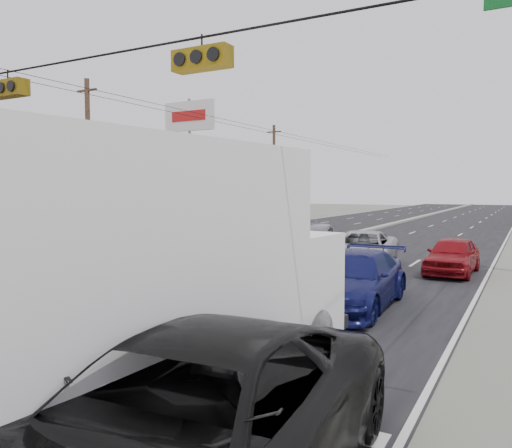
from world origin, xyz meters
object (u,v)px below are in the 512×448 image
(utility_pole_left_c, at_px, (274,172))
(queue_car_e, at_px, (452,256))
(black_suv, at_px, (187,430))
(oncoming_near, at_px, (129,241))
(box_truck, at_px, (165,269))
(queue_car_a, at_px, (290,254))
(queue_car_c, at_px, (362,250))
(queue_car_d, at_px, (353,280))
(pole_sign_mid, at_px, (76,164))
(oncoming_far, at_px, (298,230))
(queue_car_b, at_px, (263,273))
(pole_sign_billboard, at_px, (189,124))
(pole_sign_far, at_px, (245,179))
(red_sedan, at_px, (136,283))
(utility_pole_left_b, at_px, (89,160))
(tree_left_far, at_px, (278,187))

(utility_pole_left_c, distance_m, queue_car_e, 33.90)
(black_suv, relative_size, oncoming_near, 1.15)
(box_truck, height_order, queue_car_a, box_truck)
(queue_car_e, height_order, oncoming_near, oncoming_near)
(box_truck, relative_size, queue_car_c, 1.48)
(queue_car_d, height_order, oncoming_near, oncoming_near)
(black_suv, distance_m, queue_car_e, 16.78)
(utility_pole_left_c, distance_m, black_suv, 47.88)
(queue_car_c, relative_size, queue_car_d, 1.02)
(utility_pole_left_c, height_order, pole_sign_mid, utility_pole_left_c)
(utility_pole_left_c, xyz_separation_m, oncoming_far, (11.10, -18.57, -4.28))
(queue_car_d, bearing_deg, oncoming_far, 117.95)
(black_suv, bearing_deg, queue_car_b, 109.86)
(utility_pole_left_c, relative_size, pole_sign_billboard, 0.91)
(pole_sign_far, relative_size, black_suv, 0.93)
(black_suv, relative_size, queue_car_e, 1.52)
(queue_car_c, bearing_deg, red_sedan, -117.06)
(box_truck, distance_m, oncoming_near, 17.04)
(utility_pole_left_c, relative_size, queue_car_a, 2.40)
(red_sedan, bearing_deg, utility_pole_left_c, 117.25)
(box_truck, xyz_separation_m, queue_car_a, (-3.45, 12.04, -1.35))
(queue_car_d, height_order, oncoming_far, oncoming_far)
(queue_car_d, bearing_deg, red_sedan, -155.95)
(black_suv, height_order, queue_car_b, black_suv)
(pole_sign_billboard, height_order, oncoming_far, pole_sign_billboard)
(utility_pole_left_b, distance_m, black_suv, 27.79)
(queue_car_a, height_order, queue_car_d, queue_car_d)
(pole_sign_billboard, xyz_separation_m, queue_car_a, (17.26, -16.61, -8.16))
(utility_pole_left_b, distance_m, pole_sign_mid, 5.41)
(utility_pole_left_b, xyz_separation_m, oncoming_near, (6.65, -3.69, -4.29))
(red_sedan, bearing_deg, pole_sign_mid, 148.69)
(pole_sign_far, distance_m, black_suv, 49.45)
(pole_sign_billboard, bearing_deg, queue_car_b, -48.80)
(pole_sign_billboard, xyz_separation_m, queue_car_d, (21.50, -21.44, -8.09))
(pole_sign_mid, bearing_deg, queue_car_b, -27.83)
(utility_pole_left_b, xyz_separation_m, red_sedan, (13.90, -11.12, -4.48))
(pole_sign_mid, height_order, black_suv, pole_sign_mid)
(pole_sign_billboard, height_order, queue_car_a, pole_sign_billboard)
(oncoming_far, bearing_deg, oncoming_near, 73.12)
(pole_sign_billboard, xyz_separation_m, oncoming_far, (13.10, -6.57, -8.04))
(pole_sign_billboard, bearing_deg, queue_car_a, -43.91)
(queue_car_b, distance_m, oncoming_far, 15.42)
(box_truck, distance_m, queue_car_c, 14.48)
(tree_left_far, relative_size, box_truck, 0.75)
(black_suv, xyz_separation_m, oncoming_near, (-14.18, 14.22, -0.08))
(oncoming_near, bearing_deg, queue_car_a, -171.59)
(pole_sign_far, height_order, oncoming_far, pole_sign_far)
(red_sedan, relative_size, black_suv, 0.59)
(pole_sign_far, bearing_deg, queue_car_b, -58.92)
(tree_left_far, bearing_deg, red_sedan, -67.37)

